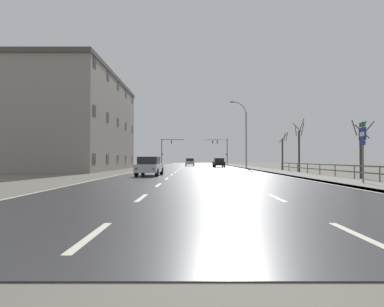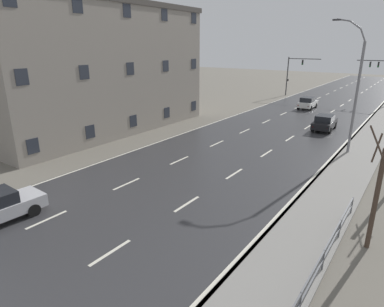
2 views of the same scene
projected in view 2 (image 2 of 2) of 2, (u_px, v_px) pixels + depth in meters
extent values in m
cube|color=#666056|center=(277.00, 130.00, 33.81)|extent=(160.00, 160.00, 0.12)
cube|color=#303033|center=(312.00, 111.00, 43.07)|extent=(14.00, 120.00, 0.02)
cube|color=beige|center=(47.00, 220.00, 16.21)|extent=(0.16, 2.20, 0.01)
cube|color=beige|center=(127.00, 184.00, 20.38)|extent=(0.16, 2.20, 0.01)
cube|color=beige|center=(179.00, 160.00, 24.56)|extent=(0.16, 2.20, 0.01)
cube|color=beige|center=(217.00, 144.00, 28.73)|extent=(0.16, 2.20, 0.01)
cube|color=beige|center=(245.00, 131.00, 32.90)|extent=(0.16, 2.20, 0.01)
cube|color=beige|center=(266.00, 121.00, 37.08)|extent=(0.16, 2.20, 0.01)
cube|color=beige|center=(283.00, 114.00, 41.25)|extent=(0.16, 2.20, 0.01)
cube|color=beige|center=(298.00, 107.00, 45.43)|extent=(0.16, 2.20, 0.01)
cube|color=beige|center=(309.00, 102.00, 49.60)|extent=(0.16, 2.20, 0.01)
cube|color=beige|center=(319.00, 98.00, 53.78)|extent=(0.16, 2.20, 0.01)
cube|color=beige|center=(328.00, 94.00, 57.95)|extent=(0.16, 2.20, 0.01)
cube|color=beige|center=(335.00, 91.00, 62.13)|extent=(0.16, 2.20, 0.01)
cube|color=beige|center=(341.00, 88.00, 66.30)|extent=(0.16, 2.20, 0.01)
cube|color=beige|center=(347.00, 85.00, 70.47)|extent=(0.16, 2.20, 0.01)
cube|color=beige|center=(352.00, 83.00, 74.65)|extent=(0.16, 2.20, 0.01)
cube|color=beige|center=(356.00, 81.00, 78.82)|extent=(0.16, 2.20, 0.01)
cube|color=beige|center=(360.00, 79.00, 83.00)|extent=(0.16, 2.20, 0.01)
cube|color=beige|center=(364.00, 78.00, 87.17)|extent=(0.16, 2.20, 0.01)
cube|color=beige|center=(110.00, 252.00, 13.64)|extent=(0.16, 2.20, 0.01)
cube|color=beige|center=(187.00, 204.00, 17.81)|extent=(0.16, 2.20, 0.01)
cube|color=beige|center=(234.00, 174.00, 21.99)|extent=(0.16, 2.20, 0.01)
cube|color=beige|center=(267.00, 153.00, 26.16)|extent=(0.16, 2.20, 0.01)
cube|color=beige|center=(290.00, 138.00, 30.34)|extent=(0.16, 2.20, 0.01)
cube|color=beige|center=(308.00, 127.00, 34.51)|extent=(0.16, 2.20, 0.01)
cube|color=beige|center=(322.00, 118.00, 38.68)|extent=(0.16, 2.20, 0.01)
cube|color=beige|center=(333.00, 111.00, 42.86)|extent=(0.16, 2.20, 0.01)
cube|color=beige|center=(342.00, 105.00, 47.03)|extent=(0.16, 2.20, 0.01)
cube|color=beige|center=(350.00, 100.00, 51.21)|extent=(0.16, 2.20, 0.01)
cube|color=beige|center=(356.00, 96.00, 55.38)|extent=(0.16, 2.20, 0.01)
cube|color=beige|center=(362.00, 93.00, 59.56)|extent=(0.16, 2.20, 0.01)
cube|color=beige|center=(367.00, 90.00, 63.73)|extent=(0.16, 2.20, 0.01)
cube|color=beige|center=(371.00, 87.00, 67.91)|extent=(0.16, 2.20, 0.01)
cube|color=beige|center=(375.00, 84.00, 72.08)|extent=(0.16, 2.20, 0.01)
cube|color=beige|center=(378.00, 82.00, 76.25)|extent=(0.16, 2.20, 0.01)
cube|color=beige|center=(381.00, 80.00, 80.43)|extent=(0.16, 2.20, 0.01)
cube|color=beige|center=(384.00, 79.00, 84.60)|extent=(0.16, 2.20, 0.01)
cube|color=beige|center=(369.00, 117.00, 39.29)|extent=(0.16, 120.00, 0.01)
cube|color=beige|center=(263.00, 106.00, 46.83)|extent=(0.16, 120.00, 0.01)
cube|color=slate|center=(372.00, 117.00, 39.15)|extent=(0.16, 120.00, 0.12)
cylinder|color=#515459|center=(300.00, 305.00, 10.25)|extent=(0.07, 0.07, 1.00)
cylinder|color=#515459|center=(323.00, 261.00, 12.35)|extent=(0.07, 0.07, 1.00)
cylinder|color=#515459|center=(339.00, 230.00, 14.45)|extent=(0.07, 0.07, 1.00)
cylinder|color=#515459|center=(352.00, 206.00, 16.54)|extent=(0.07, 0.07, 1.00)
cylinder|color=slate|center=(356.00, 100.00, 24.91)|extent=(0.20, 0.20, 8.51)
cylinder|color=slate|center=(363.00, 35.00, 23.54)|extent=(0.50, 0.11, 0.92)
cylinder|color=slate|center=(355.00, 25.00, 23.65)|extent=(0.85, 0.11, 0.64)
cylinder|color=slate|center=(343.00, 20.00, 24.01)|extent=(0.96, 0.11, 0.27)
cube|color=#333335|center=(337.00, 20.00, 24.26)|extent=(0.56, 0.24, 0.12)
cylinder|color=#38383A|center=(377.00, 61.00, 47.41)|extent=(5.34, 0.12, 0.12)
cube|color=black|center=(378.00, 65.00, 47.44)|extent=(0.20, 0.28, 0.80)
sphere|color=#2D2D2D|center=(379.00, 63.00, 47.24)|extent=(0.14, 0.14, 0.14)
sphere|color=#2D2D2D|center=(378.00, 65.00, 47.32)|extent=(0.14, 0.14, 0.14)
sphere|color=green|center=(378.00, 66.00, 47.40)|extent=(0.14, 0.14, 0.14)
cube|color=black|center=(370.00, 64.00, 48.02)|extent=(0.20, 0.28, 0.80)
sphere|color=#2D2D2D|center=(370.00, 63.00, 47.83)|extent=(0.14, 0.14, 0.14)
sphere|color=#2D2D2D|center=(370.00, 64.00, 47.91)|extent=(0.14, 0.14, 0.14)
sphere|color=green|center=(370.00, 66.00, 47.99)|extent=(0.14, 0.14, 0.14)
cylinder|color=#38383A|center=(287.00, 76.00, 55.55)|extent=(0.18, 0.18, 6.39)
cylinder|color=#38383A|center=(305.00, 59.00, 53.17)|extent=(5.27, 0.12, 0.12)
cube|color=black|center=(303.00, 62.00, 53.49)|extent=(0.20, 0.28, 0.80)
sphere|color=#2D2D2D|center=(302.00, 61.00, 53.29)|extent=(0.14, 0.14, 0.14)
sphere|color=#2D2D2D|center=(302.00, 62.00, 53.37)|extent=(0.14, 0.14, 0.14)
sphere|color=green|center=(302.00, 64.00, 53.45)|extent=(0.14, 0.14, 0.14)
cube|color=black|center=(288.00, 80.00, 55.57)|extent=(0.18, 0.12, 0.32)
cube|color=black|center=(324.00, 124.00, 33.25)|extent=(1.92, 4.16, 0.64)
cube|color=black|center=(325.00, 118.00, 32.85)|extent=(1.64, 2.06, 0.60)
cube|color=slate|center=(327.00, 117.00, 33.61)|extent=(1.41, 0.13, 0.51)
cylinder|color=black|center=(335.00, 125.00, 33.93)|extent=(0.25, 0.67, 0.66)
cylinder|color=black|center=(319.00, 123.00, 34.78)|extent=(0.25, 0.67, 0.66)
cylinder|color=black|center=(330.00, 130.00, 31.92)|extent=(0.25, 0.67, 0.66)
cylinder|color=black|center=(313.00, 128.00, 32.76)|extent=(0.25, 0.67, 0.66)
cube|color=red|center=(313.00, 127.00, 31.98)|extent=(0.16, 0.05, 0.14)
cube|color=red|center=(327.00, 129.00, 31.29)|extent=(0.16, 0.05, 0.14)
cube|color=slate|center=(11.00, 193.00, 16.24)|extent=(1.41, 0.14, 0.51)
cylinder|color=black|center=(34.00, 210.00, 16.48)|extent=(0.25, 0.67, 0.66)
cylinder|color=black|center=(18.00, 201.00, 17.43)|extent=(0.25, 0.67, 0.66)
cube|color=silver|center=(308.00, 104.00, 44.58)|extent=(1.83, 4.13, 0.64)
cube|color=black|center=(308.00, 99.00, 44.19)|extent=(1.59, 2.03, 0.60)
cube|color=slate|center=(310.00, 99.00, 44.94)|extent=(1.41, 0.10, 0.51)
cylinder|color=black|center=(316.00, 105.00, 45.24)|extent=(0.23, 0.66, 0.66)
cylinder|color=black|center=(304.00, 104.00, 46.11)|extent=(0.23, 0.66, 0.66)
cylinder|color=black|center=(311.00, 108.00, 43.25)|extent=(0.23, 0.66, 0.66)
cylinder|color=black|center=(299.00, 107.00, 44.12)|extent=(0.23, 0.66, 0.66)
cube|color=red|center=(298.00, 105.00, 43.35)|extent=(0.16, 0.04, 0.14)
cube|color=red|center=(308.00, 106.00, 42.64)|extent=(0.16, 0.04, 0.14)
cube|color=gray|center=(94.00, 71.00, 32.49)|extent=(10.33, 22.37, 11.66)
cube|color=#4C4742|center=(87.00, 4.00, 30.57)|extent=(10.53, 22.82, 0.50)
cube|color=#282D38|center=(33.00, 146.00, 23.32)|extent=(0.04, 0.90, 1.10)
cube|color=#282D38|center=(90.00, 132.00, 27.18)|extent=(0.04, 0.90, 1.10)
cube|color=#282D38|center=(133.00, 121.00, 31.04)|extent=(0.04, 0.90, 1.10)
cube|color=#282D38|center=(167.00, 113.00, 34.90)|extent=(0.04, 0.90, 1.10)
cube|color=#282D38|center=(194.00, 106.00, 38.76)|extent=(0.04, 0.90, 1.10)
cube|color=#282D38|center=(22.00, 77.00, 21.79)|extent=(0.04, 0.90, 1.10)
cube|color=#282D38|center=(84.00, 72.00, 25.65)|extent=(0.04, 0.90, 1.10)
cube|color=#282D38|center=(130.00, 69.00, 29.51)|extent=(0.04, 0.90, 1.10)
cube|color=#282D38|center=(166.00, 66.00, 33.37)|extent=(0.04, 0.90, 1.10)
cube|color=#282D38|center=(194.00, 64.00, 37.23)|extent=(0.04, 0.90, 1.10)
cube|color=#282D38|center=(77.00, 5.00, 24.13)|extent=(0.04, 0.90, 1.10)
cube|color=#282D38|center=(127.00, 11.00, 27.99)|extent=(0.04, 0.90, 1.10)
cube|color=#282D38|center=(164.00, 15.00, 31.85)|extent=(0.04, 0.90, 1.10)
cube|color=#282D38|center=(194.00, 18.00, 35.71)|extent=(0.04, 0.90, 1.10)
cylinder|color=#423328|center=(376.00, 200.00, 13.35)|extent=(0.20, 0.20, 4.45)
cylinder|color=#423328|center=(377.00, 148.00, 12.89)|extent=(0.21, 0.68, 1.10)
cylinder|color=#423328|center=(376.00, 141.00, 12.45)|extent=(0.72, 0.77, 1.03)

